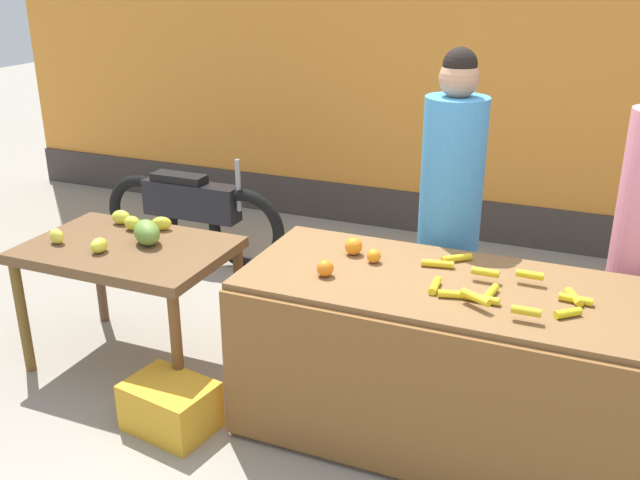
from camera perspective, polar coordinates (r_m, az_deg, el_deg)
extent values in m
plane|color=gray|center=(3.91, 2.64, -13.59)|extent=(24.00, 24.00, 0.00)
cube|color=orange|center=(6.03, 12.89, 16.22)|extent=(9.17, 0.20, 3.50)
cube|color=#3F3833|center=(6.25, 11.54, 1.71)|extent=(9.17, 0.04, 0.36)
cube|color=brown|center=(3.57, 9.96, -9.53)|extent=(1.97, 0.84, 0.84)
cube|color=brown|center=(3.22, 8.12, -13.27)|extent=(1.97, 0.03, 0.78)
cube|color=brown|center=(4.17, -15.20, -0.79)|extent=(1.14, 0.77, 0.06)
cylinder|color=brown|center=(4.43, -22.77, -5.76)|extent=(0.06, 0.06, 0.69)
cylinder|color=brown|center=(3.81, -11.39, -8.94)|extent=(0.06, 0.06, 0.69)
cylinder|color=brown|center=(4.86, -17.31, -2.57)|extent=(0.06, 0.06, 0.69)
cylinder|color=brown|center=(4.31, -6.47, -4.86)|extent=(0.06, 0.06, 0.69)
cylinder|color=yellow|center=(3.29, 9.22, -3.63)|extent=(0.04, 0.15, 0.04)
cylinder|color=yellow|center=(3.22, 10.54, -4.30)|extent=(0.13, 0.06, 0.04)
cylinder|color=yellow|center=(3.18, 19.30, -5.56)|extent=(0.11, 0.11, 0.04)
cylinder|color=yellow|center=(3.34, 19.73, -4.35)|extent=(0.09, 0.14, 0.04)
cylinder|color=yellow|center=(3.32, 19.86, -4.49)|extent=(0.15, 0.05, 0.04)
cylinder|color=gold|center=(3.21, 12.85, -4.63)|extent=(0.16, 0.04, 0.04)
cylinder|color=gold|center=(3.53, 9.42, -1.90)|extent=(0.16, 0.06, 0.04)
cylinder|color=gold|center=(3.27, 13.53, -4.17)|extent=(0.06, 0.15, 0.04)
cylinder|color=gold|center=(3.61, 10.91, -1.44)|extent=(0.15, 0.13, 0.04)
cylinder|color=gold|center=(3.08, 16.24, -5.51)|extent=(0.12, 0.04, 0.04)
cylinder|color=gold|center=(3.40, 13.14, -2.54)|extent=(0.13, 0.04, 0.04)
cylinder|color=yellow|center=(3.14, 12.40, -4.52)|extent=(0.14, 0.10, 0.04)
cylinder|color=gold|center=(3.43, 16.51, -2.70)|extent=(0.12, 0.04, 0.04)
sphere|color=orange|center=(3.54, 4.35, -1.29)|extent=(0.07, 0.07, 0.07)
sphere|color=orange|center=(3.37, 0.42, -2.28)|extent=(0.08, 0.08, 0.08)
sphere|color=orange|center=(3.62, 2.71, -0.50)|extent=(0.09, 0.09, 0.09)
ellipsoid|color=yellow|center=(4.49, -15.68, 1.77)|extent=(0.12, 0.09, 0.09)
ellipsoid|color=#D2D739|center=(4.37, -14.84, 1.32)|extent=(0.12, 0.09, 0.09)
ellipsoid|color=yellow|center=(4.29, -20.39, 0.29)|extent=(0.12, 0.10, 0.09)
ellipsoid|color=yellow|center=(4.33, -12.62, 1.29)|extent=(0.14, 0.12, 0.08)
ellipsoid|color=yellow|center=(4.09, -17.32, -0.42)|extent=(0.10, 0.12, 0.08)
ellipsoid|color=olive|center=(4.13, -13.73, 0.59)|extent=(0.26, 0.25, 0.14)
cylinder|color=#33333D|center=(4.21, 9.84, -5.50)|extent=(0.29, 0.29, 0.72)
cylinder|color=#3F8CCC|center=(3.92, 10.56, 4.94)|extent=(0.34, 0.34, 0.87)
sphere|color=tan|center=(3.81, 11.11, 12.63)|extent=(0.21, 0.21, 0.21)
sphere|color=black|center=(3.80, 11.19, 13.65)|extent=(0.18, 0.18, 0.18)
cylinder|color=#33333D|center=(4.13, 23.55, -7.64)|extent=(0.29, 0.29, 0.72)
torus|color=black|center=(5.48, -5.97, 0.82)|extent=(0.65, 0.09, 0.65)
torus|color=black|center=(5.97, -14.03, 2.04)|extent=(0.65, 0.09, 0.65)
cube|color=black|center=(5.65, -10.29, 3.17)|extent=(0.80, 0.18, 0.28)
cube|color=black|center=(5.66, -11.25, 4.82)|extent=(0.44, 0.16, 0.08)
cylinder|color=gray|center=(5.39, -6.58, 4.38)|extent=(0.04, 0.04, 0.40)
cube|color=gold|center=(3.79, -11.93, -12.92)|extent=(0.49, 0.39, 0.26)
ellipsoid|color=maroon|center=(4.55, -0.70, -4.85)|extent=(0.43, 0.39, 0.45)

